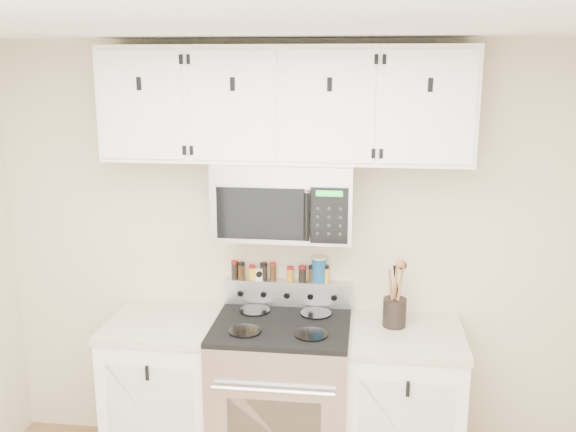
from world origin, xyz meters
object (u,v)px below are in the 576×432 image
(range, at_px, (282,397))
(salt_canister, at_px, (319,269))
(microwave, at_px, (285,199))
(utensil_crock, at_px, (395,310))

(range, height_order, salt_canister, salt_canister)
(microwave, distance_m, salt_canister, 0.51)
(range, bearing_deg, microwave, 89.77)
(microwave, xyz_separation_m, salt_canister, (0.18, 0.16, -0.45))
(utensil_crock, bearing_deg, salt_canister, 157.68)
(utensil_crock, height_order, salt_canister, utensil_crock)
(range, xyz_separation_m, utensil_crock, (0.63, 0.10, 0.53))
(range, relative_size, salt_canister, 7.11)
(utensil_crock, bearing_deg, range, -170.87)
(range, height_order, microwave, microwave)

